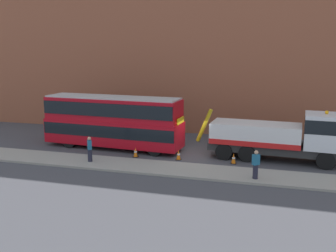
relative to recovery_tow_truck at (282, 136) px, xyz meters
name	(u,v)px	position (x,y,z in m)	size (l,w,h in m)	color
ground_plane	(196,154)	(-6.05, 0.08, -1.76)	(120.00, 120.00, 0.00)	#424247
near_kerb	(182,170)	(-6.05, -4.12, -1.68)	(60.00, 2.80, 0.15)	gray
building_facade	(214,44)	(-6.05, 7.51, 6.31)	(60.00, 1.50, 16.00)	#935138
recovery_tow_truck	(282,136)	(0.00, 0.00, 0.00)	(10.21, 3.22, 3.67)	#2D2D2D
double_decker_bus	(113,120)	(-12.61, 0.03, 0.47)	(11.16, 3.27, 4.06)	#B70C19
pedestrian_onlooker	(90,149)	(-12.44, -4.24, -0.77)	(0.44, 0.48, 1.71)	#232333
pedestrian_bystander	(256,165)	(-1.50, -4.77, -0.77)	(0.47, 0.46, 1.71)	#232333
traffic_cone_near_bus	(136,152)	(-10.03, -1.92, -1.42)	(0.36, 0.36, 0.72)	orange
traffic_cone_midway	(179,155)	(-6.89, -1.76, -1.42)	(0.36, 0.36, 0.72)	orange
traffic_cone_near_truck	(234,159)	(-3.08, -1.63, -1.42)	(0.36, 0.36, 0.72)	orange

